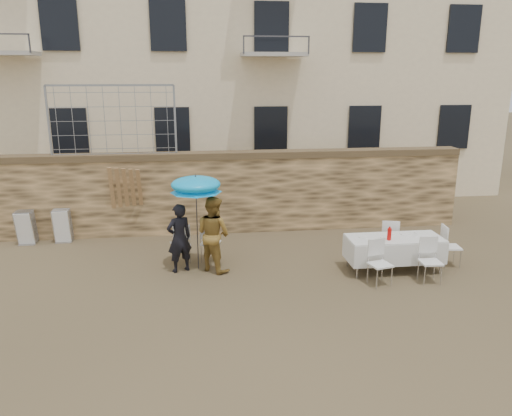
{
  "coord_description": "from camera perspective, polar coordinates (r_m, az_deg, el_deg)",
  "views": [
    {
      "loc": [
        -0.91,
        -8.41,
        4.3
      ],
      "look_at": [
        0.4,
        2.2,
        1.4
      ],
      "focal_mm": 35.0,
      "sensor_mm": 36.0,
      "label": 1
    }
  ],
  "objects": [
    {
      "name": "woman_dress",
      "position": [
        11.12,
        -4.91,
        -2.93
      ],
      "size": [
        1.05,
        1.04,
        1.71
      ],
      "primitive_type": "imported",
      "rotation": [
        0.0,
        0.0,
        2.36
      ],
      "color": "#C08F3A",
      "rests_on": "ground"
    },
    {
      "name": "banquet_table",
      "position": [
        11.52,
        15.58,
        -3.46
      ],
      "size": [
        2.1,
        0.85,
        0.78
      ],
      "color": "silver",
      "rests_on": "ground"
    },
    {
      "name": "table_chair_side",
      "position": [
        12.28,
        21.39,
        -4.04
      ],
      "size": [
        0.53,
        0.53,
        0.96
      ],
      "primitive_type": null,
      "rotation": [
        0.0,
        0.0,
        1.46
      ],
      "color": "white",
      "rests_on": "ground"
    },
    {
      "name": "soda_bottle",
      "position": [
        11.26,
        14.99,
        -2.91
      ],
      "size": [
        0.09,
        0.09,
        0.26
      ],
      "primitive_type": "cylinder",
      "color": "red",
      "rests_on": "banquet_table"
    },
    {
      "name": "table_chair_back",
      "position": [
        12.37,
        14.97,
        -3.35
      ],
      "size": [
        0.59,
        0.59,
        0.96
      ],
      "primitive_type": null,
      "rotation": [
        0.0,
        0.0,
        2.87
      ],
      "color": "white",
      "rests_on": "ground"
    },
    {
      "name": "umbrella",
      "position": [
        10.94,
        -6.88,
        2.36
      ],
      "size": [
        1.13,
        1.13,
        2.01
      ],
      "color": "#3F3F44",
      "rests_on": "ground"
    },
    {
      "name": "man_suit",
      "position": [
        11.15,
        -8.76,
        -3.42
      ],
      "size": [
        0.67,
        0.57,
        1.56
      ],
      "primitive_type": "imported",
      "rotation": [
        0.0,
        0.0,
        3.56
      ],
      "color": "black",
      "rests_on": "ground"
    },
    {
      "name": "table_chair_front_right",
      "position": [
        11.16,
        19.33,
        -5.73
      ],
      "size": [
        0.5,
        0.5,
        0.96
      ],
      "primitive_type": null,
      "rotation": [
        0.0,
        0.0,
        -0.03
      ],
      "color": "white",
      "rests_on": "ground"
    },
    {
      "name": "table_chair_front_left",
      "position": [
        10.73,
        14.02,
        -6.16
      ],
      "size": [
        0.58,
        0.58,
        0.96
      ],
      "primitive_type": null,
      "rotation": [
        0.0,
        0.0,
        0.24
      ],
      "color": "white",
      "rests_on": "ground"
    },
    {
      "name": "stone_wall",
      "position": [
        13.82,
        -3.07,
        1.76
      ],
      "size": [
        13.0,
        0.5,
        2.2
      ],
      "primitive_type": "cube",
      "color": "olive",
      "rests_on": "ground"
    },
    {
      "name": "couple_chair_left",
      "position": [
        11.76,
        -8.63,
        -3.96
      ],
      "size": [
        0.57,
        0.57,
        0.96
      ],
      "primitive_type": null,
      "rotation": [
        0.0,
        0.0,
        3.36
      ],
      "color": "white",
      "rests_on": "ground"
    },
    {
      "name": "chair_stack_left",
      "position": [
        14.3,
        -24.61,
        -1.82
      ],
      "size": [
        0.46,
        0.47,
        0.92
      ],
      "primitive_type": null,
      "color": "white",
      "rests_on": "ground"
    },
    {
      "name": "chair_stack_right",
      "position": [
        14.05,
        -21.11,
        -1.73
      ],
      "size": [
        0.46,
        0.4,
        0.92
      ],
      "primitive_type": null,
      "color": "white",
      "rests_on": "ground"
    },
    {
      "name": "couple_chair_right",
      "position": [
        11.76,
        -5.22,
        -3.85
      ],
      "size": [
        0.6,
        0.6,
        0.96
      ],
      "primitive_type": null,
      "rotation": [
        0.0,
        0.0,
        2.86
      ],
      "color": "white",
      "rests_on": "ground"
    },
    {
      "name": "ground",
      "position": [
        9.49,
        -0.78,
        -11.77
      ],
      "size": [
        80.0,
        80.0,
        0.0
      ],
      "primitive_type": "plane",
      "color": "brown",
      "rests_on": "ground"
    },
    {
      "name": "wood_planks",
      "position": [
        13.67,
        -14.75,
        0.7
      ],
      "size": [
        0.7,
        0.2,
        2.0
      ],
      "primitive_type": null,
      "color": "#A37749",
      "rests_on": "ground"
    },
    {
      "name": "chain_link_fence",
      "position": [
        13.63,
        -16.06,
        9.54
      ],
      "size": [
        3.2,
        0.06,
        1.8
      ],
      "primitive_type": null,
      "color": "gray",
      "rests_on": "stone_wall"
    }
  ]
}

